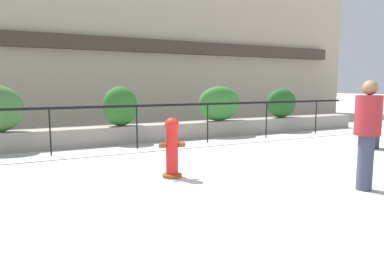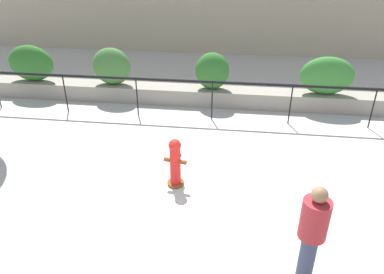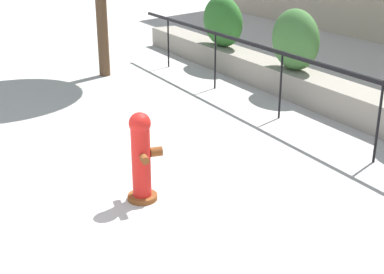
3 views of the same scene
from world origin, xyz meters
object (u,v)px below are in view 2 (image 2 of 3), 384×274
at_px(hedge_bush_2, 212,71).
at_px(pedestrian, 312,230).
at_px(hedge_bush_1, 112,66).
at_px(hedge_bush_3, 327,76).
at_px(fire_hydrant, 175,162).
at_px(hedge_bush_0, 31,63).

distance_m(hedge_bush_2, pedestrian, 6.81).
bearing_deg(hedge_bush_1, hedge_bush_3, 0.00).
bearing_deg(fire_hydrant, pedestrian, -43.02).
relative_size(hedge_bush_0, hedge_bush_2, 1.31).
bearing_deg(hedge_bush_3, pedestrian, -101.94).
bearing_deg(hedge_bush_0, hedge_bush_2, 0.00).
relative_size(hedge_bush_3, fire_hydrant, 1.43).
relative_size(hedge_bush_1, fire_hydrant, 1.11).
distance_m(hedge_bush_0, hedge_bush_1, 2.63).
bearing_deg(fire_hydrant, hedge_bush_2, 84.69).
height_order(fire_hydrant, pedestrian, pedestrian).
bearing_deg(hedge_bush_1, pedestrian, -52.31).
xyz_separation_m(fire_hydrant, pedestrian, (2.34, -2.19, 0.44)).
bearing_deg(hedge_bush_2, hedge_bush_0, 180.00).
relative_size(hedge_bush_3, pedestrian, 0.89).
relative_size(hedge_bush_0, fire_hydrant, 1.36).
xyz_separation_m(hedge_bush_1, fire_hydrant, (2.70, -4.34, -0.52)).
height_order(hedge_bush_1, hedge_bush_2, hedge_bush_1).
height_order(hedge_bush_0, hedge_bush_1, hedge_bush_1).
height_order(hedge_bush_0, hedge_bush_2, hedge_bush_0).
height_order(hedge_bush_3, pedestrian, pedestrian).
height_order(hedge_bush_2, fire_hydrant, hedge_bush_2).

